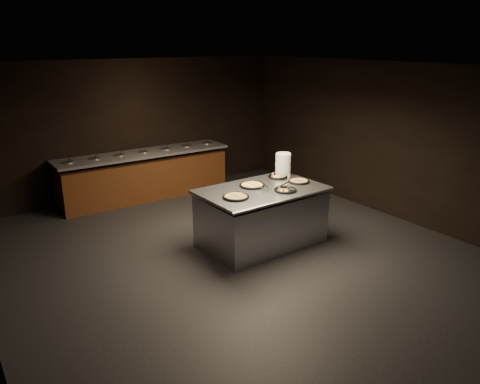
# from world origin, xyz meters

# --- Properties ---
(room) EXTENTS (7.02, 8.02, 2.92)m
(room) POSITION_xyz_m (0.00, 0.00, 1.45)
(room) COLOR black
(room) RESTS_ON ground
(salad_bar) EXTENTS (3.70, 0.83, 1.18)m
(salad_bar) POSITION_xyz_m (0.00, 3.56, 0.44)
(salad_bar) COLOR #512F13
(salad_bar) RESTS_ON ground
(serving_counter) EXTENTS (2.05, 1.35, 0.97)m
(serving_counter) POSITION_xyz_m (0.62, 0.22, 0.46)
(serving_counter) COLOR #BABCC2
(serving_counter) RESTS_ON ground
(plate_stack) EXTENTS (0.26, 0.26, 0.41)m
(plate_stack) POSITION_xyz_m (1.37, 0.62, 1.17)
(plate_stack) COLOR silver
(plate_stack) RESTS_ON serving_counter
(pan_veggie_whole) EXTENTS (0.41, 0.41, 0.04)m
(pan_veggie_whole) POSITION_xyz_m (0.01, 0.08, 0.99)
(pan_veggie_whole) COLOR black
(pan_veggie_whole) RESTS_ON serving_counter
(pan_cheese_whole) EXTENTS (0.42, 0.42, 0.04)m
(pan_cheese_whole) POSITION_xyz_m (0.56, 0.42, 0.99)
(pan_cheese_whole) COLOR black
(pan_cheese_whole) RESTS_ON serving_counter
(pan_cheese_slices_a) EXTENTS (0.34, 0.34, 0.04)m
(pan_cheese_slices_a) POSITION_xyz_m (1.23, 0.58, 0.98)
(pan_cheese_slices_a) COLOR black
(pan_cheese_slices_a) RESTS_ON serving_counter
(pan_cheese_slices_b) EXTENTS (0.36, 0.36, 0.04)m
(pan_cheese_slices_b) POSITION_xyz_m (0.85, -0.08, 0.98)
(pan_cheese_slices_b) COLOR black
(pan_cheese_slices_b) RESTS_ON serving_counter
(pan_veggie_slices) EXTENTS (0.37, 0.37, 0.04)m
(pan_veggie_slices) POSITION_xyz_m (1.35, 0.16, 0.99)
(pan_veggie_slices) COLOR black
(pan_veggie_slices) RESTS_ON serving_counter
(server_left) EXTENTS (0.13, 0.35, 0.17)m
(server_left) POSITION_xyz_m (0.60, 0.22, 1.05)
(server_left) COLOR #BABCC2
(server_left) RESTS_ON serving_counter
(server_right) EXTENTS (0.26, 0.24, 0.16)m
(server_right) POSITION_xyz_m (0.88, -0.07, 1.04)
(server_right) COLOR #BABCC2
(server_right) RESTS_ON serving_counter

